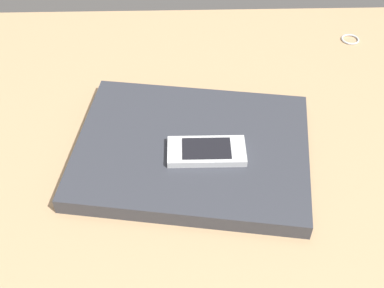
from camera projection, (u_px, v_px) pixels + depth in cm
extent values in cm
cube|color=tan|center=(147.00, 163.00, 72.21)|extent=(120.00, 80.00, 3.00)
cube|color=#33353D|center=(192.00, 148.00, 70.67)|extent=(35.85, 29.28, 2.41)
cube|color=silver|center=(207.00, 151.00, 67.83)|extent=(10.73, 5.17, 1.01)
cube|color=black|center=(207.00, 148.00, 67.42)|extent=(6.66, 4.02, 0.14)
torus|color=silver|center=(350.00, 39.00, 91.67)|extent=(3.32, 3.32, 0.36)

